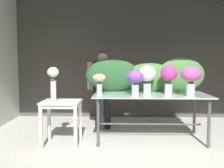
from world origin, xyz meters
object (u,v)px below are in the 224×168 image
object	(u,v)px
florist	(103,82)
vase_violet_ranunculus	(135,79)
vase_magenta_roses	(169,76)
vase_white_roses_tall	(53,80)
display_table_glass	(150,100)
vase_fuchsia_carnations	(191,77)
vase_ivory_hydrangea	(147,76)
vase_peach_tulips	(99,81)
side_table_white	(61,108)

from	to	relation	value
florist	vase_violet_ranunculus	world-z (taller)	florist
vase_magenta_roses	vase_white_roses_tall	xyz separation A→B (m)	(-1.94, -0.30, -0.06)
display_table_glass	vase_fuchsia_carnations	xyz separation A→B (m)	(0.61, -0.29, 0.43)
florist	vase_ivory_hydrangea	xyz separation A→B (m)	(0.83, -0.64, 0.16)
display_table_glass	vase_violet_ranunculus	xyz separation A→B (m)	(-0.28, -0.16, 0.38)
florist	vase_white_roses_tall	distance (m)	1.27
vase_magenta_roses	vase_white_roses_tall	world-z (taller)	vase_magenta_roses
display_table_glass	vase_violet_ranunculus	bearing A→B (deg)	-149.51
vase_white_roses_tall	vase_peach_tulips	bearing A→B (deg)	12.23
vase_ivory_hydrangea	vase_magenta_roses	distance (m)	0.37
vase_ivory_hydrangea	vase_magenta_roses	size ratio (longest dim) A/B	0.99
vase_fuchsia_carnations	vase_peach_tulips	bearing A→B (deg)	174.63
vase_ivory_hydrangea	vase_white_roses_tall	xyz separation A→B (m)	(-1.57, -0.38, -0.05)
side_table_white	vase_peach_tulips	bearing A→B (deg)	14.65
vase_violet_ranunculus	vase_white_roses_tall	world-z (taller)	vase_white_roses_tall
side_table_white	vase_violet_ranunculus	distance (m)	1.32
vase_peach_tulips	vase_white_roses_tall	xyz separation A→B (m)	(-0.75, -0.16, 0.02)
side_table_white	vase_fuchsia_carnations	size ratio (longest dim) A/B	1.51
florist	vase_ivory_hydrangea	world-z (taller)	florist
vase_peach_tulips	vase_white_roses_tall	size ratio (longest dim) A/B	0.65
side_table_white	vase_white_roses_tall	xyz separation A→B (m)	(-0.13, -0.00, 0.46)
side_table_white	vase_magenta_roses	distance (m)	1.90
side_table_white	vase_magenta_roses	bearing A→B (deg)	9.47
vase_magenta_roses	display_table_glass	bearing A→B (deg)	178.95
vase_magenta_roses	vase_white_roses_tall	size ratio (longest dim) A/B	0.90
display_table_glass	vase_fuchsia_carnations	size ratio (longest dim) A/B	4.05
vase_fuchsia_carnations	vase_violet_ranunculus	size ratio (longest dim) A/B	1.17
vase_violet_ranunculus	vase_peach_tulips	bearing A→B (deg)	178.46
vase_peach_tulips	vase_white_roses_tall	distance (m)	0.76
florist	vase_peach_tulips	world-z (taller)	florist
vase_peach_tulips	vase_violet_ranunculus	distance (m)	0.61
vase_fuchsia_carnations	vase_magenta_roses	bearing A→B (deg)	136.85
vase_magenta_roses	vase_fuchsia_carnations	bearing A→B (deg)	-43.15
florist	vase_peach_tulips	xyz separation A→B (m)	(0.00, -0.86, 0.09)
vase_peach_tulips	vase_violet_ranunculus	world-z (taller)	vase_violet_ranunculus
vase_fuchsia_carnations	vase_white_roses_tall	xyz separation A→B (m)	(-2.24, -0.02, -0.06)
vase_white_roses_tall	side_table_white	bearing A→B (deg)	0.09
display_table_glass	vase_fuchsia_carnations	bearing A→B (deg)	-25.23
vase_fuchsia_carnations	vase_violet_ranunculus	bearing A→B (deg)	172.02
vase_ivory_hydrangea	florist	bearing A→B (deg)	142.31
display_table_glass	florist	world-z (taller)	florist
side_table_white	florist	size ratio (longest dim) A/B	0.47
vase_fuchsia_carnations	vase_violet_ranunculus	xyz separation A→B (m)	(-0.88, 0.12, -0.05)
vase_peach_tulips	vase_white_roses_tall	bearing A→B (deg)	-167.77
vase_peach_tulips	vase_ivory_hydrangea	size ratio (longest dim) A/B	0.72
display_table_glass	vase_magenta_roses	bearing A→B (deg)	-1.05
vase_ivory_hydrangea	vase_peach_tulips	bearing A→B (deg)	-165.43
florist	vase_magenta_roses	distance (m)	1.40
vase_white_roses_tall	vase_violet_ranunculus	bearing A→B (deg)	6.13
display_table_glass	vase_peach_tulips	size ratio (longest dim) A/B	5.48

